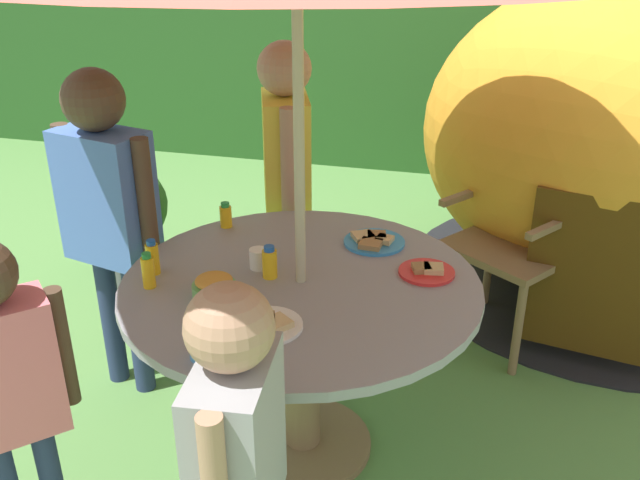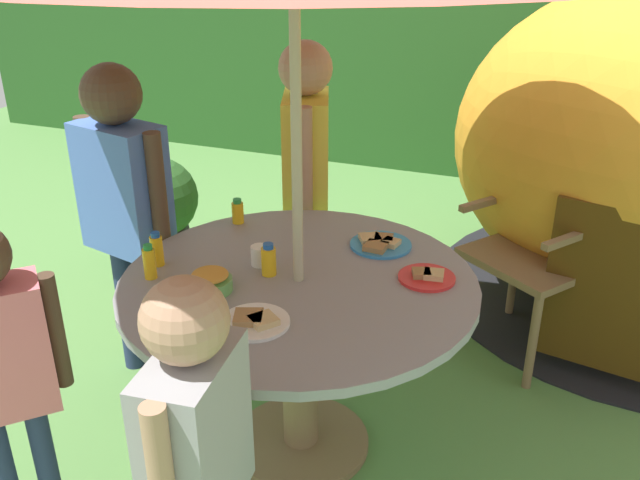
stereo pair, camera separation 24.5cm
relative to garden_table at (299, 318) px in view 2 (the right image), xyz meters
name	(u,v)px [view 2 (the right image)]	position (x,y,z in m)	size (l,w,h in m)	color
ground_plane	(301,446)	(0.00, 0.00, -0.60)	(10.00, 10.00, 0.02)	#548442
hedge_backdrop	(475,44)	(0.00, 3.64, 0.39)	(9.00, 0.70, 1.96)	#285623
garden_table	(299,318)	(0.00, 0.00, 0.00)	(1.27, 1.27, 0.74)	brown
wooden_chair	(547,229)	(0.78, 1.08, 0.02)	(0.68, 0.66, 1.09)	brown
potted_plant	(159,209)	(-1.33, 1.12, -0.21)	(0.46, 0.46, 0.68)	#595960
child_in_yellow_shirt	(306,154)	(-0.31, 0.86, 0.32)	(0.32, 0.45, 1.42)	#3F3F47
child_in_blue_shirt	(123,189)	(-0.85, 0.21, 0.31)	(0.46, 0.28, 1.40)	navy
child_in_grey_shirt	(196,438)	(0.09, -0.86, 0.18)	(0.20, 0.41, 1.20)	#3F3F47
snack_bowl	(210,281)	(-0.25, -0.18, 0.19)	(0.15, 0.15, 0.08)	#66B259
plate_far_right	(427,277)	(0.42, 0.16, 0.17)	(0.20, 0.20, 0.03)	red
plate_mid_right	(380,244)	(0.19, 0.36, 0.17)	(0.24, 0.24, 0.03)	#338CD8
plate_front_edge	(255,321)	(-0.02, -0.32, 0.17)	(0.22, 0.22, 0.03)	white
juice_bottle_near_left	(157,250)	(-0.52, -0.08, 0.22)	(0.05, 0.05, 0.13)	yellow
juice_bottle_near_right	(238,212)	(-0.42, 0.37, 0.21)	(0.05, 0.05, 0.11)	yellow
juice_bottle_far_left	(269,260)	(-0.11, 0.00, 0.21)	(0.05, 0.05, 0.12)	yellow
juice_bottle_center_front	(150,262)	(-0.49, -0.17, 0.22)	(0.04, 0.04, 0.13)	yellow
cup_near	(260,256)	(-0.18, 0.06, 0.20)	(0.07, 0.07, 0.07)	white
cup_far	(182,341)	(-0.15, -0.52, 0.19)	(0.06, 0.06, 0.06)	#4C99D8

